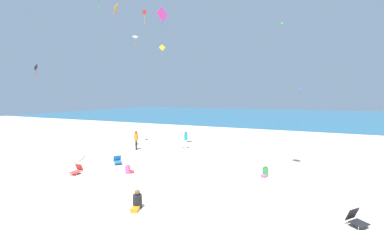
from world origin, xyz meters
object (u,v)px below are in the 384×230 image
object	(u,v)px
kite_white	(135,36)
person_0	(137,202)
person_1	(265,172)
kite_black	(36,68)
beach_chair_far_left	(118,160)
kite_green	(282,23)
beach_chair_near_camera	(77,170)
kite_magenta	(162,15)
kite_orange	(116,9)
kite_blue	(300,89)
person_4	(136,139)
kite_yellow	(162,48)
person_3	(186,138)
kite_red	(144,13)
person_2	(128,169)
beach_chair_mid_beach	(356,218)

from	to	relation	value
kite_white	person_0	bearing A→B (deg)	-53.27
person_1	kite_black	world-z (taller)	kite_black
beach_chair_far_left	kite_green	world-z (taller)	kite_green
beach_chair_near_camera	kite_magenta	distance (m)	12.22
kite_orange	beach_chair_far_left	bearing A→B (deg)	-50.22
kite_green	kite_blue	world-z (taller)	kite_green
kite_green	kite_white	world-z (taller)	kite_green
kite_magenta	person_4	bearing A→B (deg)	157.25
beach_chair_far_left	person_0	size ratio (longest dim) A/B	1.02
kite_green	kite_yellow	world-z (taller)	kite_green
kite_green	beach_chair_far_left	bearing A→B (deg)	-113.60
beach_chair_near_camera	kite_orange	bearing A→B (deg)	-162.53
kite_yellow	kite_black	bearing A→B (deg)	-85.17
beach_chair_far_left	kite_black	distance (m)	9.52
beach_chair_near_camera	kite_green	bearing A→B (deg)	153.90
beach_chair_far_left	kite_yellow	xyz separation A→B (m)	(-8.57, 20.92, 12.65)
person_3	kite_yellow	bearing A→B (deg)	-97.56
kite_yellow	kite_red	bearing A→B (deg)	-68.83
beach_chair_far_left	person_3	distance (m)	6.94
person_4	person_1	bearing A→B (deg)	128.33
kite_yellow	kite_blue	bearing A→B (deg)	17.29
person_2	beach_chair_far_left	bearing A→B (deg)	103.90
kite_black	person_4	bearing A→B (deg)	45.55
beach_chair_far_left	kite_white	world-z (taller)	kite_white
person_3	kite_yellow	size ratio (longest dim) A/B	0.80
person_3	kite_green	xyz separation A→B (m)	(7.44, 15.87, 14.10)
beach_chair_mid_beach	person_3	distance (m)	14.44
kite_yellow	beach_chair_mid_beach	bearing A→B (deg)	-47.02
kite_magenta	kite_red	size ratio (longest dim) A/B	0.98
kite_yellow	kite_black	size ratio (longest dim) A/B	1.69
person_0	kite_blue	bearing A→B (deg)	151.37
person_4	kite_orange	distance (m)	11.70
person_4	kite_green	world-z (taller)	kite_green
person_1	person_2	xyz separation A→B (m)	(-7.88, -2.78, -0.02)
beach_chair_far_left	beach_chair_mid_beach	size ratio (longest dim) A/B	1.05
person_1	kite_white	bearing A→B (deg)	-109.93
person_0	kite_yellow	bearing A→B (deg)	-167.64
beach_chair_near_camera	person_1	bearing A→B (deg)	107.88
kite_orange	person_0	bearing A→B (deg)	-45.76
person_4	kite_green	xyz separation A→B (m)	(11.33, 18.16, 14.03)
kite_green	kite_red	size ratio (longest dim) A/B	0.86
kite_magenta	kite_yellow	xyz separation A→B (m)	(-10.78, 18.27, 2.09)
person_3	kite_magenta	xyz separation A→B (m)	(-0.13, -3.86, 9.93)
person_3	kite_magenta	size ratio (longest dim) A/B	1.06
person_1	kite_green	bearing A→B (deg)	-165.09
beach_chair_mid_beach	person_2	distance (m)	11.54
beach_chair_mid_beach	kite_blue	bearing A→B (deg)	134.70
beach_chair_far_left	kite_orange	xyz separation A→B (m)	(-3.36, 4.04, 12.27)
person_0	kite_blue	xyz separation A→B (m)	(7.30, 32.31, 5.78)
kite_magenta	kite_green	bearing A→B (deg)	69.01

